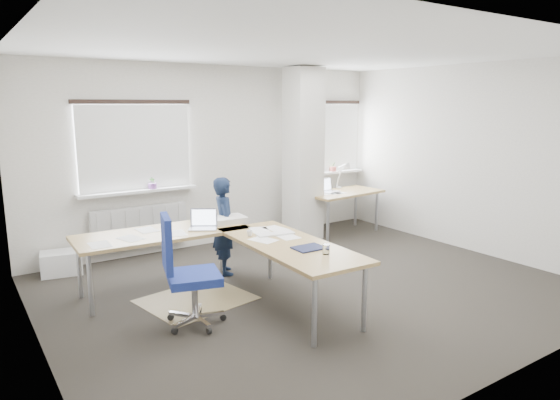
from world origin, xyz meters
TOP-DOWN VIEW (x-y plane):
  - ground at (0.00, 0.00)m, footprint 6.00×6.00m
  - room_shell at (0.18, 0.45)m, footprint 6.04×5.04m
  - floor_mat at (-1.33, 0.44)m, footprint 1.30×1.16m
  - white_crate at (-2.43, 2.25)m, footprint 0.56×0.44m
  - desk_main at (-1.00, 0.31)m, footprint 2.41×2.68m
  - desk_side at (2.05, 1.81)m, footprint 1.46×0.82m
  - task_chair at (-1.65, -0.15)m, footprint 0.64×0.63m
  - person at (-0.61, 1.08)m, footprint 0.42×0.54m

SIDE VIEW (x-z plane):
  - ground at x=0.00m, z-range 0.00..0.00m
  - floor_mat at x=-1.33m, z-range 0.00..0.01m
  - white_crate at x=-2.43m, z-range 0.00..0.30m
  - task_chair at x=-1.65m, z-range -0.26..0.90m
  - person at x=-0.61m, z-range 0.00..1.29m
  - desk_side at x=2.05m, z-range 0.08..1.29m
  - desk_main at x=-1.00m, z-range 0.21..1.17m
  - room_shell at x=0.18m, z-range 0.34..3.16m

